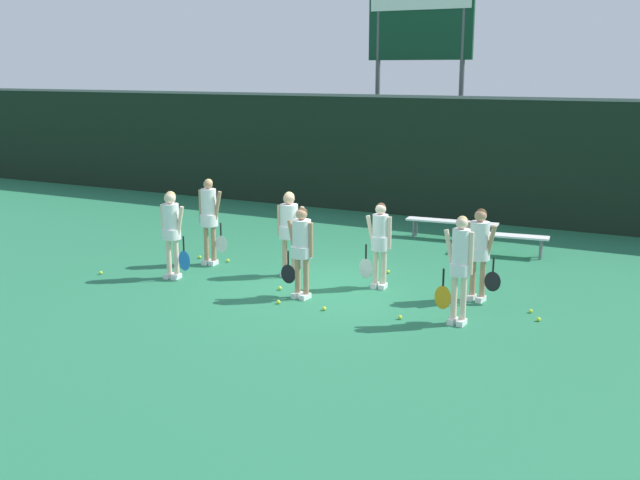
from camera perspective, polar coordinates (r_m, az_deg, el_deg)
ground_plane at (r=13.89m, az=0.01°, el=-3.79°), size 140.00×140.00×0.00m
fence_windscreen at (r=20.37m, az=9.71°, el=6.18°), size 60.00×0.08×3.31m
scoreboard at (r=22.35m, az=7.59°, el=14.31°), size 3.13×0.15×5.97m
bench_courtside at (r=16.80m, az=14.03°, el=0.18°), size 1.82×0.58×0.47m
bench_far at (r=18.11m, az=10.00°, el=1.28°), size 2.21×0.55×0.46m
player_0 at (r=14.68m, az=-11.25°, el=0.98°), size 0.64×0.37×1.71m
player_1 at (r=13.15m, az=-1.43°, el=-0.41°), size 0.67×0.38×1.64m
player_2 at (r=11.98m, az=10.59°, el=-1.67°), size 0.61×0.32×1.76m
player_3 at (r=15.60m, az=-8.44°, el=1.93°), size 0.65×0.37×1.80m
player_4 at (r=14.61m, az=-2.34°, el=1.06°), size 0.68×0.40×1.67m
player_5 at (r=13.82m, az=4.58°, el=0.07°), size 0.61×0.33×1.61m
player_6 at (r=13.29m, az=12.05°, el=-0.51°), size 0.66×0.39×1.64m
tennis_ball_0 at (r=13.06m, az=-3.19°, el=-4.74°), size 0.07×0.07×0.07m
tennis_ball_1 at (r=13.86m, az=-3.07°, el=-3.69°), size 0.07×0.07×0.07m
tennis_ball_2 at (r=15.51m, az=-16.36°, el=-2.41°), size 0.07×0.07×0.07m
tennis_ball_3 at (r=15.93m, az=-7.03°, el=-1.57°), size 0.07×0.07×0.07m
tennis_ball_4 at (r=13.06m, az=15.76°, el=-5.23°), size 0.07×0.07×0.07m
tennis_ball_5 at (r=12.70m, az=0.32°, el=-5.25°), size 0.07×0.07×0.07m
tennis_ball_6 at (r=16.32m, az=-9.14°, el=-1.29°), size 0.07×0.07×0.07m
tennis_ball_7 at (r=15.02m, az=5.22°, el=-2.42°), size 0.07×0.07×0.07m
tennis_ball_8 at (r=12.67m, az=16.32°, el=-5.82°), size 0.07×0.07×0.07m
tennis_ball_9 at (r=15.70m, az=3.50°, el=-1.71°), size 0.07×0.07×0.07m
tennis_ball_10 at (r=12.34m, az=6.12°, el=-5.87°), size 0.07×0.07×0.07m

